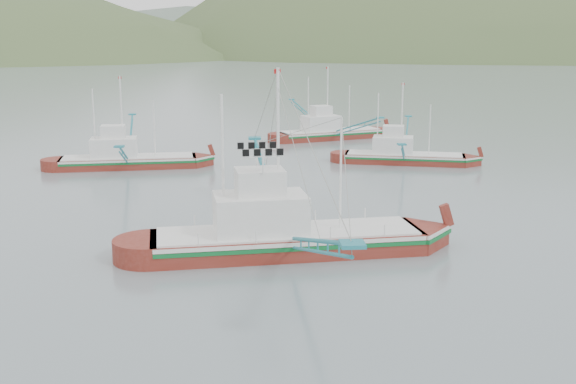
{
  "coord_description": "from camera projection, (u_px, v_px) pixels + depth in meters",
  "views": [
    {
      "loc": [
        -3.44,
        -40.99,
        13.67
      ],
      "look_at": [
        0.0,
        6.0,
        3.2
      ],
      "focal_mm": 45.0,
      "sensor_mm": 36.0,
      "label": 1
    }
  ],
  "objects": [
    {
      "name": "bg_boat_right",
      "position": [
        404.0,
        148.0,
        76.42
      ],
      "size": [
        12.99,
        22.3,
        9.2
      ],
      "rotation": [
        0.0,
        0.0,
        -0.26
      ],
      "color": "maroon",
      "rests_on": "ground"
    },
    {
      "name": "ground",
      "position": [
        295.0,
        266.0,
        43.12
      ],
      "size": [
        1200.0,
        1200.0,
        0.0
      ],
      "primitive_type": "plane",
      "color": "slate",
      "rests_on": "ground"
    },
    {
      "name": "main_boat",
      "position": [
        283.0,
        224.0,
        45.22
      ],
      "size": [
        17.42,
        30.79,
        12.5
      ],
      "rotation": [
        0.0,
        0.0,
        0.1
      ],
      "color": "maroon",
      "rests_on": "ground"
    },
    {
      "name": "bg_boat_left",
      "position": [
        126.0,
        154.0,
        74.04
      ],
      "size": [
        14.06,
        24.91,
        10.11
      ],
      "rotation": [
        0.0,
        0.0,
        0.09
      ],
      "color": "maroon",
      "rests_on": "ground"
    },
    {
      "name": "bg_boat_far",
      "position": [
        330.0,
        124.0,
        93.85
      ],
      "size": [
        14.19,
        24.1,
        10.09
      ],
      "rotation": [
        0.0,
        0.0,
        0.34
      ],
      "color": "maroon",
      "rests_on": "ground"
    },
    {
      "name": "ridge_distant",
      "position": [
        275.0,
        49.0,
        590.47
      ],
      "size": [
        960.0,
        400.0,
        240.0
      ],
      "primitive_type": "ellipsoid",
      "color": "slate",
      "rests_on": "ground"
    }
  ]
}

